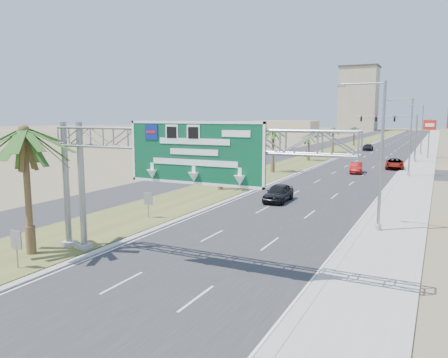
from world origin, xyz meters
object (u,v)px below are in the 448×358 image
sign_gantry (171,150)px  car_far (367,148)px  car_right_lane (395,164)px  car_left_lane (278,193)px  palm_near (24,131)px  pole_sign_red_far (430,128)px  car_mid_lane (356,168)px  signal_mast (403,133)px

sign_gantry → car_far: bearing=91.9°
sign_gantry → car_far: 85.29m
car_right_lane → car_left_lane: bearing=-107.7°
sign_gantry → palm_near: size_ratio=2.01×
car_far → pole_sign_red_far: 19.67m
palm_near → car_mid_lane: bearing=77.4°
sign_gantry → car_left_lane: size_ratio=3.56×
palm_near → sign_gantry: bearing=13.3°
car_mid_lane → pole_sign_red_far: bearing=65.9°
sign_gantry → car_right_lane: 51.03m
car_mid_lane → pole_sign_red_far: 29.62m
car_mid_lane → pole_sign_red_far: (8.19, 28.03, 4.93)m
palm_near → car_left_lane: bearing=71.0°
sign_gantry → car_right_lane: (6.14, 50.38, -5.30)m
pole_sign_red_far → car_left_lane: bearing=-101.9°
car_right_lane → pole_sign_red_far: size_ratio=0.75×
car_left_lane → pole_sign_red_far: pole_sign_red_far is taller
sign_gantry → car_mid_lane: size_ratio=3.73×
car_left_lane → car_far: (-1.83, 66.09, -0.09)m
sign_gantry → car_left_lane: 19.72m
car_mid_lane → car_far: car_mid_lane is taller
palm_near → car_right_lane: 54.57m
car_far → car_left_lane: bearing=-85.4°
palm_near → signal_mast: bearing=77.3°
car_far → signal_mast: bearing=-65.6°
car_mid_lane → car_right_lane: bearing=52.2°
car_mid_lane → sign_gantry: bearing=-100.3°
sign_gantry → pole_sign_red_far: (10.06, 71.01, -0.38)m
pole_sign_red_far → sign_gantry: bearing=-98.1°
sign_gantry → car_mid_lane: bearing=87.5°
palm_near → pole_sign_red_far: (18.20, 72.94, -1.26)m
signal_mast → car_left_lane: signal_mast is taller
pole_sign_red_far → car_far: bearing=132.4°
signal_mast → car_mid_lane: bearing=-102.9°
signal_mast → car_left_lane: 43.84m
palm_near → car_far: size_ratio=1.71×
palm_near → car_far: bearing=86.5°
car_right_lane → pole_sign_red_far: 21.57m
palm_near → car_right_lane: bearing=74.7°
sign_gantry → signal_mast: signal_mast is taller
signal_mast → car_left_lane: bearing=-99.5°
palm_near → car_mid_lane: size_ratio=1.86×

